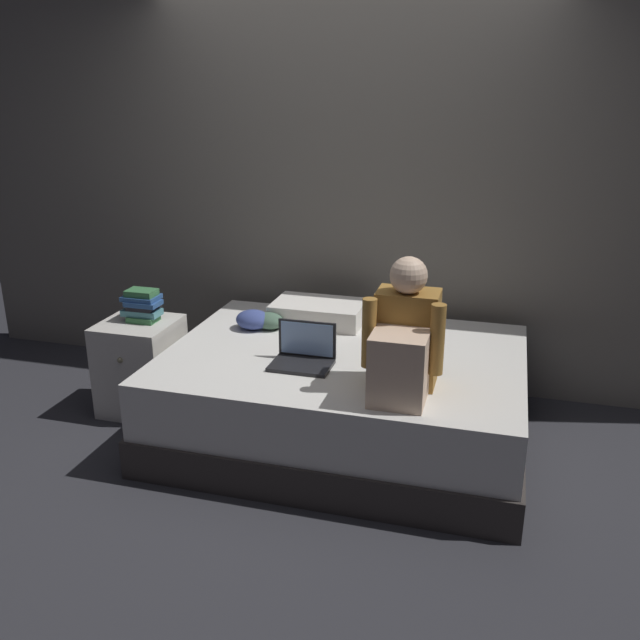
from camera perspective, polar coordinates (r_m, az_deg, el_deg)
ground_plane at (r=3.81m, az=-2.12°, el=-11.47°), size 8.00×8.00×0.00m
wall_back at (r=4.47m, az=2.45°, el=11.59°), size 5.60×0.10×2.70m
bed at (r=3.89m, az=2.02°, el=-6.39°), size 2.00×1.50×0.53m
nightstand at (r=4.36m, az=-14.80°, el=-3.75°), size 0.44×0.46×0.58m
person_sitting at (r=3.25m, az=7.07°, el=-1.88°), size 0.39×0.44×0.65m
laptop at (r=3.61m, az=-1.39°, el=-2.91°), size 0.32×0.23×0.22m
pillow at (r=4.23m, az=-0.12°, el=0.65°), size 0.56×0.36×0.13m
book_stack at (r=4.24m, az=-14.72°, el=1.21°), size 0.23×0.16×0.19m
clothes_pile at (r=4.14m, az=-5.21°, el=-0.02°), size 0.29×0.20×0.12m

